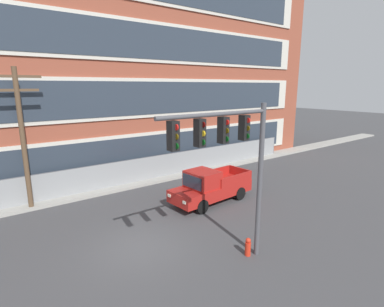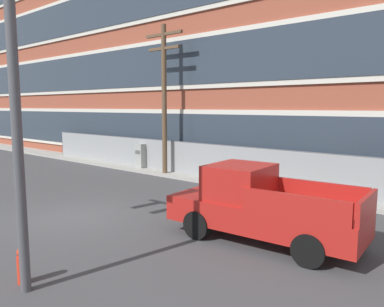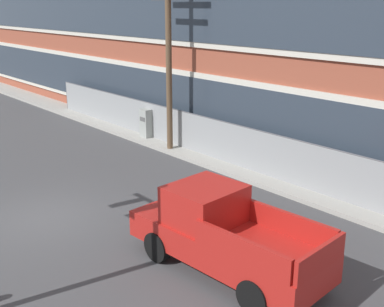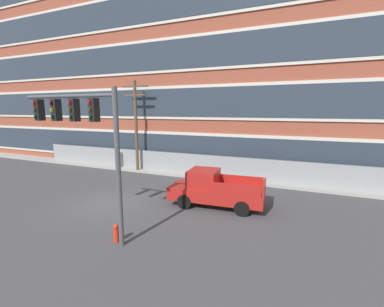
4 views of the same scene
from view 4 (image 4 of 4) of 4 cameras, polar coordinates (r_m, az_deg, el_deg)
ground_plane at (r=15.96m, az=-18.31°, el=-10.58°), size 160.00×160.00×0.00m
sidewalk_building_side at (r=22.14m, az=-4.93°, el=-4.24°), size 80.00×1.61×0.16m
brick_mill_building at (r=28.23m, az=-7.11°, el=18.75°), size 54.92×9.46×19.72m
chain_link_fence at (r=20.97m, az=1.46°, el=-2.57°), size 33.12×0.06×1.85m
traffic_signal_mast at (r=11.09m, az=-22.81°, el=4.95°), size 4.75×0.43×6.24m
pickup_truck_red at (r=14.61m, az=4.90°, el=-8.01°), size 5.41×2.28×2.06m
utility_pole_near_corner at (r=22.69m, az=-12.35°, el=6.87°), size 2.48×0.26×7.83m
electrical_cabinet at (r=24.74m, az=-15.95°, el=-1.45°), size 0.56×0.44×1.54m
fire_hydrant at (r=11.50m, az=-16.47°, el=-16.59°), size 0.24×0.24×0.78m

